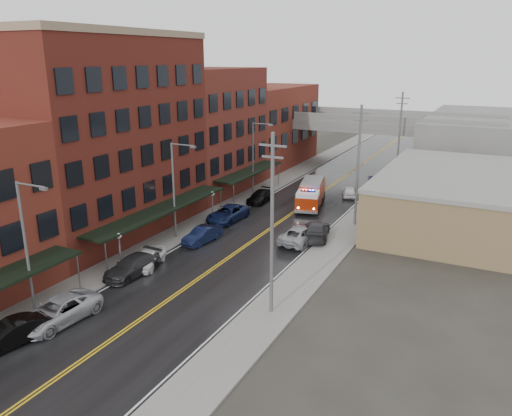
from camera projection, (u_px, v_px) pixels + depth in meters
The scene contains 33 objects.
road at pixel (269, 230), 48.98m from camera, with size 11.00×160.00×0.02m, color black.
sidewalk_left at pixel (206, 219), 52.07m from camera, with size 3.00×160.00×0.15m, color slate.
sidewalk_right at pixel (341, 241), 45.84m from camera, with size 3.00×160.00×0.15m, color slate.
curb_left at pixel (219, 221), 51.37m from camera, with size 0.30×160.00×0.15m, color gray.
curb_right at pixel (323, 238), 46.55m from camera, with size 0.30×160.00×0.15m, color gray.
brick_building_b at pixel (107, 139), 46.05m from camera, with size 9.00×20.00×18.00m, color #561F16.
brick_building_c at pixel (208, 131), 61.47m from camera, with size 9.00×15.00×15.00m, color maroon.
brick_building_far at pixel (268, 126), 76.89m from camera, with size 9.00×20.00×12.00m, color maroon.
tan_building at pixel (456, 200), 49.98m from camera, with size 14.00×22.00×5.00m, color olive.
right_far_block at pixel (492, 143), 74.38m from camera, with size 18.00×30.00×8.00m, color slate.
awning_1 at pixel (162, 209), 45.32m from camera, with size 2.60×18.00×3.09m.
awning_2 at pixel (250, 172), 60.30m from camera, with size 2.60×13.00×3.09m.
globe_lamp_1 at pixel (119, 243), 39.05m from camera, with size 0.44×0.44×3.12m.
globe_lamp_2 at pixel (212, 199), 51.04m from camera, with size 0.44×0.44×3.12m.
street_lamp_0 at pixel (28, 241), 31.43m from camera, with size 2.64×0.22×9.00m.
street_lamp_1 at pixel (176, 185), 45.13m from camera, with size 2.64×0.22×9.00m.
street_lamp_2 at pixel (255, 155), 58.83m from camera, with size 2.64×0.22×9.00m.
utility_pole_0 at pixel (272, 223), 31.23m from camera, with size 1.80×0.24×12.00m.
utility_pole_1 at pixel (358, 164), 48.35m from camera, with size 1.80×0.24×12.00m.
utility_pole_2 at pixel (399, 136), 65.48m from camera, with size 1.80×0.24×12.00m.
overpass at pixel (360, 129), 74.64m from camera, with size 40.00×10.00×7.50m.
fire_truck at pixel (311, 194), 56.13m from camera, with size 4.45×8.10×2.83m.
parked_car_left_1 at pixel (11, 334), 29.16m from camera, with size 1.61×4.61×1.52m, color black.
parked_car_left_2 at pixel (58, 311), 31.68m from camera, with size 2.62×5.69×1.58m, color #A8AAB0.
parked_car_left_3 at pixel (132, 266), 38.65m from camera, with size 2.09×5.15×1.49m, color #272729.
parked_car_left_4 at pixel (149, 258), 40.22m from camera, with size 1.70×4.24×1.44m, color white.
parked_car_left_5 at pixel (202, 235), 45.43m from camera, with size 1.51×4.32×1.42m, color #0E1632.
parked_car_left_6 at pixel (228, 214), 51.47m from camera, with size 2.56×5.54×1.54m, color #121D47.
parked_car_left_7 at pixel (260, 197), 58.03m from camera, with size 1.92×4.73×1.37m, color black.
parked_car_right_0 at pixel (301, 234), 45.48m from camera, with size 2.55×5.53×1.54m, color #9B9EA3.
parked_car_right_1 at pixel (316, 230), 46.44m from camera, with size 2.28×5.62×1.63m, color #2A2A2D.
parked_car_right_2 at pixel (349, 192), 60.32m from camera, with size 1.56×3.88×1.32m, color silver.
parked_car_right_3 at pixel (375, 180), 65.66m from camera, with size 1.43×4.10×1.35m, color black.
Camera 1 is at (19.51, -11.94, 16.29)m, focal length 35.00 mm.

